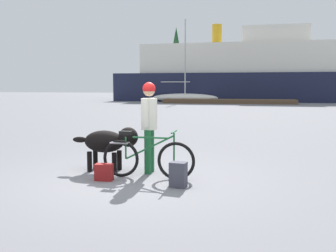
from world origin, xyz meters
TOP-DOWN VIEW (x-y plane):
  - ground_plane at (0.00, 0.00)m, footprint 160.00×160.00m
  - bicycle at (0.30, 0.22)m, footprint 1.79×0.44m
  - person_cyclist at (0.21, 0.69)m, footprint 0.32×0.53m
  - dog at (-0.62, 0.64)m, footprint 1.41×0.53m
  - backpack at (0.99, -0.27)m, footprint 0.30×0.23m
  - handbag_pannier at (-0.43, -0.12)m, footprint 0.33×0.20m
  - dock_pier at (-0.28, 30.86)m, footprint 12.63×2.44m
  - ferry_boat at (1.39, 38.11)m, footprint 29.02×8.77m
  - sailboat_moored at (-4.93, 32.72)m, footprint 6.89×1.93m
  - pine_tree_far_left at (-9.91, 52.19)m, footprint 3.22×3.22m
  - pine_tree_center at (-3.42, 50.93)m, footprint 3.63×3.63m
  - pine_tree_mid_back at (-11.23, 58.62)m, footprint 3.50×3.50m

SIDE VIEW (x-z plane):
  - ground_plane at x=0.00m, z-range 0.00..0.00m
  - handbag_pannier at x=-0.43m, z-range 0.00..0.31m
  - dock_pier at x=-0.28m, z-range 0.00..0.40m
  - backpack at x=0.99m, z-range 0.00..0.44m
  - bicycle at x=0.30m, z-range -0.07..0.84m
  - sailboat_moored at x=-4.93m, z-range -3.73..4.74m
  - dog at x=-0.62m, z-range 0.15..1.06m
  - person_cyclist at x=0.21m, z-range 0.20..2.01m
  - ferry_boat at x=1.39m, z-range -1.29..7.37m
  - pine_tree_far_left at x=-9.91m, z-range 1.51..11.01m
  - pine_tree_center at x=-3.42m, z-range 1.44..12.16m
  - pine_tree_mid_back at x=-11.23m, z-range 1.02..12.67m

